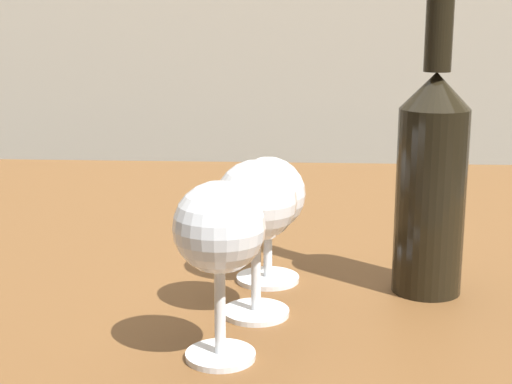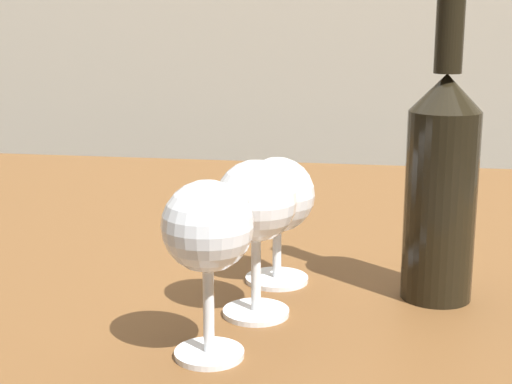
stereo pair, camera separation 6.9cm
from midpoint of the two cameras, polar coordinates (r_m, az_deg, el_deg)
dining_table at (r=1.00m, az=-5.31°, el=-7.42°), size 1.35×0.95×0.70m
wine_glass_port at (r=0.61m, az=-5.99°, el=-3.10°), size 0.07×0.07×0.15m
wine_glass_cabernet at (r=0.69m, az=-2.85°, el=-1.05°), size 0.07×0.07×0.15m
wine_glass_rose at (r=0.79m, az=-1.62°, el=-0.45°), size 0.08×0.08×0.13m
wine_bottle at (r=0.76m, az=10.24°, el=1.11°), size 0.07×0.07×0.30m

